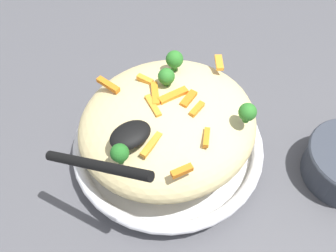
% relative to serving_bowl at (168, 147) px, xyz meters
% --- Properties ---
extents(ground_plane, '(2.40, 2.40, 0.00)m').
position_rel_serving_bowl_xyz_m(ground_plane, '(0.00, 0.00, -0.02)').
color(ground_plane, '#4C4C51').
extents(serving_bowl, '(0.29, 0.29, 0.04)m').
position_rel_serving_bowl_xyz_m(serving_bowl, '(0.00, 0.00, 0.00)').
color(serving_bowl, silver).
rests_on(serving_bowl, ground_plane).
extents(pasta_mound, '(0.26, 0.25, 0.09)m').
position_rel_serving_bowl_xyz_m(pasta_mound, '(0.00, 0.00, 0.06)').
color(pasta_mound, '#DBC689').
rests_on(pasta_mound, serving_bowl).
extents(carrot_piece_0, '(0.02, 0.03, 0.01)m').
position_rel_serving_bowl_xyz_m(carrot_piece_0, '(0.01, -0.07, 0.10)').
color(carrot_piece_0, orange).
rests_on(carrot_piece_0, pasta_mound).
extents(carrot_piece_1, '(0.02, 0.04, 0.01)m').
position_rel_serving_bowl_xyz_m(carrot_piece_1, '(-0.05, 0.08, 0.10)').
color(carrot_piece_1, orange).
rests_on(carrot_piece_1, pasta_mound).
extents(carrot_piece_2, '(0.04, 0.02, 0.01)m').
position_rel_serving_bowl_xyz_m(carrot_piece_2, '(-0.06, -0.04, 0.10)').
color(carrot_piece_2, orange).
rests_on(carrot_piece_2, pasta_mound).
extents(carrot_piece_3, '(0.03, 0.02, 0.01)m').
position_rel_serving_bowl_xyz_m(carrot_piece_3, '(0.03, -0.01, 0.11)').
color(carrot_piece_3, orange).
rests_on(carrot_piece_3, pasta_mound).
extents(carrot_piece_4, '(0.03, 0.04, 0.01)m').
position_rel_serving_bowl_xyz_m(carrot_piece_4, '(-0.01, 0.02, 0.11)').
color(carrot_piece_4, orange).
rests_on(carrot_piece_4, pasta_mound).
extents(carrot_piece_5, '(0.01, 0.04, 0.01)m').
position_rel_serving_bowl_xyz_m(carrot_piece_5, '(-0.02, 0.01, 0.11)').
color(carrot_piece_5, orange).
rests_on(carrot_piece_5, pasta_mound).
extents(carrot_piece_6, '(0.02, 0.03, 0.01)m').
position_rel_serving_bowl_xyz_m(carrot_piece_6, '(-0.00, 0.06, 0.10)').
color(carrot_piece_6, orange).
rests_on(carrot_piece_6, pasta_mound).
extents(carrot_piece_7, '(0.03, 0.01, 0.01)m').
position_rel_serving_bowl_xyz_m(carrot_piece_7, '(-0.05, -0.09, 0.10)').
color(carrot_piece_7, orange).
rests_on(carrot_piece_7, pasta_mound).
extents(carrot_piece_8, '(0.03, 0.03, 0.01)m').
position_rel_serving_bowl_xyz_m(carrot_piece_8, '(0.11, 0.02, 0.10)').
color(carrot_piece_8, orange).
rests_on(carrot_piece_8, pasta_mound).
extents(carrot_piece_9, '(0.04, 0.01, 0.01)m').
position_rel_serving_bowl_xyz_m(carrot_piece_9, '(0.01, 0.01, 0.11)').
color(carrot_piece_9, orange).
rests_on(carrot_piece_9, pasta_mound).
extents(carrot_piece_10, '(0.03, 0.02, 0.01)m').
position_rel_serving_bowl_xyz_m(carrot_piece_10, '(0.02, -0.03, 0.11)').
color(carrot_piece_10, orange).
rests_on(carrot_piece_10, pasta_mound).
extents(broccoli_floret_0, '(0.03, 0.03, 0.03)m').
position_rel_serving_bowl_xyz_m(broccoli_floret_0, '(0.05, 0.05, 0.12)').
color(broccoli_floret_0, '#296820').
rests_on(broccoli_floret_0, pasta_mound).
extents(broccoli_floret_1, '(0.02, 0.02, 0.03)m').
position_rel_serving_bowl_xyz_m(broccoli_floret_1, '(0.07, -0.08, 0.12)').
color(broccoli_floret_1, '#296820').
rests_on(broccoli_floret_1, pasta_mound).
extents(broccoli_floret_2, '(0.02, 0.02, 0.03)m').
position_rel_serving_bowl_xyz_m(broccoli_floret_2, '(-0.10, -0.04, 0.12)').
color(broccoli_floret_2, '#205B1C').
rests_on(broccoli_floret_2, pasta_mound).
extents(broccoli_floret_3, '(0.02, 0.02, 0.03)m').
position_rel_serving_bowl_xyz_m(broccoli_floret_3, '(0.02, 0.03, 0.12)').
color(broccoli_floret_3, '#296820').
rests_on(broccoli_floret_3, pasta_mound).
extents(serving_spoon, '(0.13, 0.14, 0.07)m').
position_rel_serving_bowl_xyz_m(serving_spoon, '(-0.10, -0.03, 0.12)').
color(serving_spoon, black).
rests_on(serving_spoon, pasta_mound).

